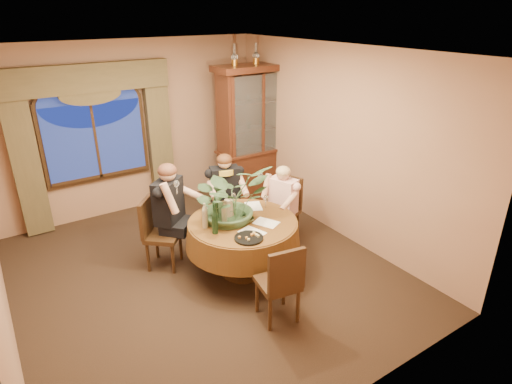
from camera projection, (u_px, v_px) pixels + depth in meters
floor at (205, 272)px, 5.68m from camera, size 5.00×5.00×0.00m
wall_back at (131, 129)px, 7.03m from camera, size 4.50×0.00×4.50m
wall_right at (338, 144)px, 6.26m from camera, size 0.00×5.00×5.00m
ceiling at (192, 52)px, 4.56m from camera, size 5.00×5.00×0.00m
window at (96, 141)px, 6.71m from camera, size 1.62×0.10×1.32m
arched_transom at (88, 91)px, 6.40m from camera, size 1.60×0.06×0.44m
drapery_left at (25, 161)px, 6.20m from camera, size 0.38×0.14×2.32m
drapery_right at (160, 139)px, 7.24m from camera, size 0.38×0.14×2.32m
swag_valance at (87, 78)px, 6.26m from camera, size 2.45×0.16×0.42m
dining_table at (243, 246)px, 5.56m from camera, size 1.51×1.51×0.75m
china_cabinet at (256, 134)px, 7.54m from camera, size 1.46×0.57×2.37m
oil_lamp_left at (234, 55)px, 6.79m from camera, size 0.11×0.11×0.34m
oil_lamp_center at (256, 53)px, 7.00m from camera, size 0.11×0.11×0.34m
oil_lamp_right at (276, 52)px, 7.21m from camera, size 0.11×0.11×0.34m
chair_right at (282, 211)px, 6.28m from camera, size 0.55×0.55×0.96m
chair_back_right at (229, 205)px, 6.47m from camera, size 0.54×0.54×0.96m
chair_back at (163, 234)px, 5.65m from camera, size 0.59×0.59×0.96m
chair_front_left at (278, 281)px, 4.68m from camera, size 0.48×0.48×0.96m
person_pink at (283, 206)px, 6.15m from camera, size 0.53×0.55×1.22m
person_back at (170, 214)px, 5.68m from camera, size 0.69×0.69×1.43m
person_scarf at (225, 196)px, 6.36m from camera, size 0.58×0.55×1.32m
stoneware_vase at (228, 209)px, 5.43m from camera, size 0.14×0.14×0.26m
centerpiece_plant at (229, 172)px, 5.24m from camera, size 0.99×1.09×0.85m
olive_bowl at (248, 220)px, 5.39m from camera, size 0.15×0.15×0.05m
cheese_platter at (249, 238)px, 4.99m from camera, size 0.34×0.34×0.02m
wine_bottle_0 at (205, 216)px, 5.18m from camera, size 0.07×0.07×0.33m
wine_bottle_1 at (224, 213)px, 5.24m from camera, size 0.07×0.07×0.33m
wine_bottle_2 at (215, 221)px, 5.05m from camera, size 0.07×0.07×0.33m
wine_bottle_3 at (216, 209)px, 5.36m from camera, size 0.07×0.07×0.33m
tasting_paper_0 at (266, 223)px, 5.36m from camera, size 0.32×0.36×0.00m
tasting_paper_1 at (253, 206)px, 5.80m from camera, size 0.31×0.36×0.00m
tasting_paper_2 at (252, 232)px, 5.13m from camera, size 0.29×0.35×0.00m
wine_glass_person_pink at (266, 201)px, 5.74m from camera, size 0.07×0.07×0.18m
wine_glass_person_back at (206, 210)px, 5.50m from camera, size 0.07×0.07×0.18m
wine_glass_person_scarf at (234, 199)px, 5.81m from camera, size 0.07×0.07×0.18m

